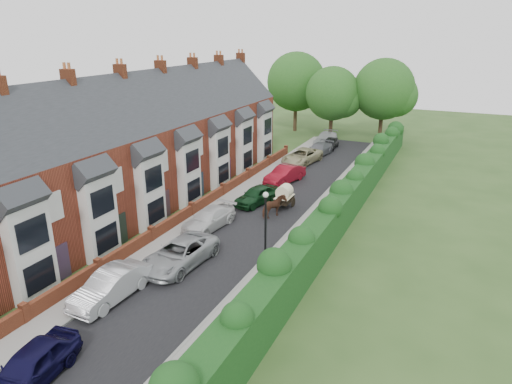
% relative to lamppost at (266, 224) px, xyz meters
% --- Properties ---
extents(ground, '(140.00, 140.00, 0.00)m').
position_rel_lamppost_xyz_m(ground, '(-3.40, -4.00, -3.30)').
color(ground, '#2D4C1E').
rests_on(ground, ground).
extents(road, '(6.00, 58.00, 0.02)m').
position_rel_lamppost_xyz_m(road, '(-3.90, 7.00, -3.29)').
color(road, black).
rests_on(road, ground).
extents(pavement_hedge_side, '(2.20, 58.00, 0.12)m').
position_rel_lamppost_xyz_m(pavement_hedge_side, '(0.20, 7.00, -3.24)').
color(pavement_hedge_side, gray).
rests_on(pavement_hedge_side, ground).
extents(pavement_house_side, '(1.70, 58.00, 0.12)m').
position_rel_lamppost_xyz_m(pavement_house_side, '(-7.75, 7.00, -3.24)').
color(pavement_house_side, gray).
rests_on(pavement_house_side, ground).
extents(kerb_hedge_side, '(0.18, 58.00, 0.13)m').
position_rel_lamppost_xyz_m(kerb_hedge_side, '(-0.85, 7.00, -3.23)').
color(kerb_hedge_side, gray).
rests_on(kerb_hedge_side, ground).
extents(kerb_house_side, '(0.18, 58.00, 0.13)m').
position_rel_lamppost_xyz_m(kerb_house_side, '(-6.95, 7.00, -3.23)').
color(kerb_house_side, gray).
rests_on(kerb_house_side, ground).
extents(hedge, '(2.10, 58.00, 2.85)m').
position_rel_lamppost_xyz_m(hedge, '(2.00, 7.00, -1.70)').
color(hedge, '#133C15').
rests_on(hedge, ground).
extents(terrace_row, '(9.05, 40.50, 11.50)m').
position_rel_lamppost_xyz_m(terrace_row, '(-14.27, 5.98, 1.18)').
color(terrace_row, brown).
rests_on(terrace_row, ground).
extents(garden_wall_row, '(0.35, 40.35, 1.10)m').
position_rel_lamppost_xyz_m(garden_wall_row, '(-8.75, 6.00, -2.84)').
color(garden_wall_row, brown).
rests_on(garden_wall_row, ground).
extents(lamppost, '(0.32, 0.32, 5.16)m').
position_rel_lamppost_xyz_m(lamppost, '(0.00, 0.00, 0.00)').
color(lamppost, black).
rests_on(lamppost, ground).
extents(tree_far_left, '(7.14, 6.80, 9.29)m').
position_rel_lamppost_xyz_m(tree_far_left, '(-6.05, 36.08, 2.41)').
color(tree_far_left, '#332316').
rests_on(tree_far_left, ground).
extents(tree_far_right, '(7.98, 7.60, 10.31)m').
position_rel_lamppost_xyz_m(tree_far_right, '(-0.01, 38.08, 3.02)').
color(tree_far_right, '#332316').
rests_on(tree_far_right, ground).
extents(tree_far_back, '(8.40, 8.00, 10.82)m').
position_rel_lamppost_xyz_m(tree_far_back, '(-11.99, 39.08, 3.32)').
color(tree_far_back, '#332316').
rests_on(tree_far_back, ground).
extents(car_navy, '(2.41, 4.74, 1.55)m').
position_rel_lamppost_xyz_m(car_navy, '(-5.11, -11.69, -2.52)').
color(car_navy, black).
rests_on(car_navy, ground).
extents(car_silver_a, '(1.89, 4.91, 1.60)m').
position_rel_lamppost_xyz_m(car_silver_a, '(-6.40, -5.58, -2.50)').
color(car_silver_a, silver).
rests_on(car_silver_a, ground).
extents(car_silver_b, '(2.95, 5.75, 1.55)m').
position_rel_lamppost_xyz_m(car_silver_b, '(-5.18, -0.97, -2.52)').
color(car_silver_b, '#9EA1A5').
rests_on(car_silver_b, ground).
extents(car_white, '(2.57, 5.04, 1.40)m').
position_rel_lamppost_xyz_m(car_white, '(-6.40, 4.57, -2.60)').
color(car_white, silver).
rests_on(car_white, ground).
extents(car_green, '(2.78, 4.66, 1.48)m').
position_rel_lamppost_xyz_m(car_green, '(-5.30, 10.41, -2.55)').
color(car_green, '#103618').
rests_on(car_green, ground).
extents(car_red, '(2.72, 5.04, 1.58)m').
position_rel_lamppost_xyz_m(car_red, '(-5.22, 16.55, -2.51)').
color(car_red, maroon).
rests_on(car_red, ground).
extents(car_beige, '(3.48, 5.97, 1.56)m').
position_rel_lamppost_xyz_m(car_beige, '(-5.92, 23.40, -2.52)').
color(car_beige, tan).
rests_on(car_beige, ground).
extents(car_grey, '(2.54, 4.97, 1.38)m').
position_rel_lamppost_xyz_m(car_grey, '(-5.27, 27.37, -2.61)').
color(car_grey, slate).
rests_on(car_grey, ground).
extents(car_black, '(1.73, 3.92, 1.31)m').
position_rel_lamppost_xyz_m(car_black, '(-5.00, 31.00, -2.64)').
color(car_black, black).
rests_on(car_black, ground).
extents(horse, '(1.61, 2.20, 1.69)m').
position_rel_lamppost_xyz_m(horse, '(-2.91, 8.35, -2.45)').
color(horse, '#502D1D').
rests_on(horse, ground).
extents(horse_cart, '(1.22, 2.69, 1.94)m').
position_rel_lamppost_xyz_m(horse_cart, '(-2.91, 10.50, -2.19)').
color(horse_cart, black).
rests_on(horse_cart, ground).
extents(car_extra_far, '(2.15, 5.20, 1.50)m').
position_rel_lamppost_xyz_m(car_extra_far, '(-6.05, 32.69, -2.55)').
color(car_extra_far, '#ADAFB2').
rests_on(car_extra_far, ground).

